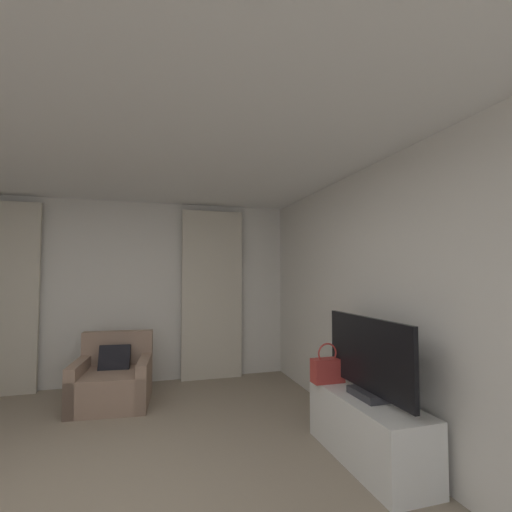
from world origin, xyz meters
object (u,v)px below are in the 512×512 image
(tv_console, at_px, (367,429))
(tv_flatscreen, at_px, (368,359))
(armchair, at_px, (113,381))
(handbag_primary, at_px, (328,369))

(tv_console, relative_size, tv_flatscreen, 1.09)
(armchair, xyz_separation_m, handbag_primary, (2.03, -1.56, 0.38))
(handbag_primary, bearing_deg, armchair, 142.41)
(tv_console, height_order, tv_flatscreen, tv_flatscreen)
(tv_flatscreen, bearing_deg, armchair, 136.45)
(armchair, relative_size, tv_flatscreen, 0.80)
(tv_flatscreen, bearing_deg, tv_console, 90.00)
(tv_flatscreen, bearing_deg, handbag_primary, 104.11)
(armchair, distance_m, tv_console, 2.95)
(tv_console, relative_size, handbag_primary, 3.40)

